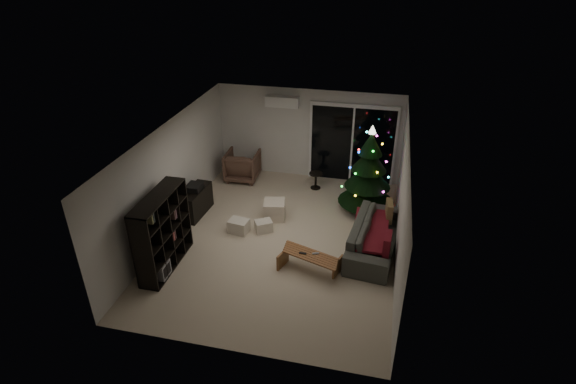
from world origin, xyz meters
name	(u,v)px	position (x,y,z in m)	size (l,w,h in m)	color
room	(314,171)	(0.46, 1.49, 1.02)	(6.50, 7.51, 2.60)	beige
bookshelf	(153,230)	(-2.25, -1.41, 0.81)	(0.41, 1.62, 1.62)	black
media_cabinet	(196,202)	(-2.25, 0.60, 0.33)	(0.40, 1.06, 0.66)	black
stereo	(194,187)	(-2.25, 0.60, 0.73)	(0.33, 0.40, 0.14)	black
armchair	(243,166)	(-1.73, 2.63, 0.41)	(0.87, 0.90, 0.82)	brown
ottoman	(274,210)	(-0.36, 0.83, 0.22)	(0.49, 0.49, 0.45)	beige
cardboard_box_a	(239,226)	(-1.00, 0.06, 0.16)	(0.44, 0.33, 0.31)	beige
cardboard_box_b	(264,226)	(-0.46, 0.22, 0.13)	(0.38, 0.28, 0.26)	beige
side_table	(316,181)	(0.35, 2.54, 0.23)	(0.36, 0.36, 0.45)	black
floor_lamp	(258,141)	(-1.48, 3.38, 0.87)	(0.28, 0.28, 1.73)	black
sofa	(375,236)	(2.05, 0.08, 0.34)	(2.31, 0.90, 0.67)	#50534C
sofa_throw	(371,230)	(1.95, 0.08, 0.49)	(0.72, 1.66, 0.06)	maroon
cushion_a	(389,211)	(2.30, 0.73, 0.61)	(0.13, 0.44, 0.44)	olive
cushion_b	(387,244)	(2.30, -0.57, 0.61)	(0.13, 0.44, 0.44)	maroon
coffee_table	(310,262)	(0.83, -0.92, 0.19)	(1.19, 0.41, 0.38)	brown
remote_a	(303,253)	(0.68, -0.92, 0.39)	(0.15, 0.04, 0.02)	black
remote_b	(316,253)	(0.93, -0.87, 0.39)	(0.14, 0.04, 0.02)	slate
christmas_tree	(369,170)	(1.74, 1.69, 1.11)	(1.37, 1.37, 2.21)	black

